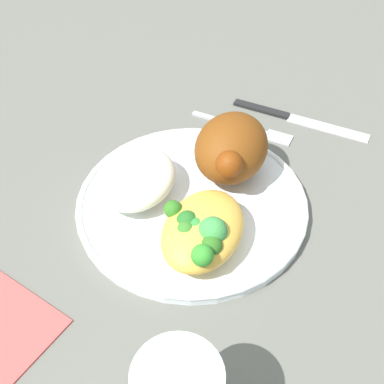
{
  "coord_description": "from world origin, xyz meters",
  "views": [
    {
      "loc": [
        0.35,
        0.15,
        0.4
      ],
      "look_at": [
        0.0,
        0.0,
        0.02
      ],
      "focal_mm": 45.33,
      "sensor_mm": 36.0,
      "label": 1
    }
  ],
  "objects_px": {
    "mac_cheese_with_broccoli": "(202,230)",
    "fork": "(247,128)",
    "plate": "(192,202)",
    "rice_pile": "(136,178)",
    "knife": "(288,116)",
    "roasted_chicken": "(231,148)"
  },
  "relations": [
    {
      "from": "mac_cheese_with_broccoli",
      "to": "fork",
      "type": "bearing_deg",
      "value": -174.07
    },
    {
      "from": "plate",
      "to": "rice_pile",
      "type": "bearing_deg",
      "value": -77.89
    },
    {
      "from": "fork",
      "to": "knife",
      "type": "height_order",
      "value": "knife"
    },
    {
      "from": "plate",
      "to": "fork",
      "type": "relative_size",
      "value": 1.82
    },
    {
      "from": "plate",
      "to": "fork",
      "type": "xyz_separation_m",
      "value": [
        -0.16,
        0.01,
        -0.0
      ]
    },
    {
      "from": "mac_cheese_with_broccoli",
      "to": "knife",
      "type": "xyz_separation_m",
      "value": [
        -0.26,
        0.02,
        -0.03
      ]
    },
    {
      "from": "plate",
      "to": "knife",
      "type": "bearing_deg",
      "value": 164.98
    },
    {
      "from": "knife",
      "to": "roasted_chicken",
      "type": "bearing_deg",
      "value": -11.93
    },
    {
      "from": "roasted_chicken",
      "to": "fork",
      "type": "relative_size",
      "value": 0.75
    },
    {
      "from": "plate",
      "to": "mac_cheese_with_broccoli",
      "type": "xyz_separation_m",
      "value": [
        0.06,
        0.03,
        0.03
      ]
    },
    {
      "from": "plate",
      "to": "roasted_chicken",
      "type": "distance_m",
      "value": 0.08
    },
    {
      "from": "fork",
      "to": "plate",
      "type": "bearing_deg",
      "value": -4.31
    },
    {
      "from": "roasted_chicken",
      "to": "knife",
      "type": "xyz_separation_m",
      "value": [
        -0.15,
        0.03,
        -0.05
      ]
    },
    {
      "from": "mac_cheese_with_broccoli",
      "to": "fork",
      "type": "relative_size",
      "value": 0.77
    },
    {
      "from": "roasted_chicken",
      "to": "fork",
      "type": "xyz_separation_m",
      "value": [
        -0.1,
        -0.01,
        -0.05
      ]
    },
    {
      "from": "roasted_chicken",
      "to": "rice_pile",
      "type": "distance_m",
      "value": 0.11
    },
    {
      "from": "roasted_chicken",
      "to": "rice_pile",
      "type": "bearing_deg",
      "value": -50.67
    },
    {
      "from": "plate",
      "to": "knife",
      "type": "distance_m",
      "value": 0.21
    },
    {
      "from": "fork",
      "to": "roasted_chicken",
      "type": "bearing_deg",
      "value": 6.46
    },
    {
      "from": "plate",
      "to": "fork",
      "type": "bearing_deg",
      "value": 175.69
    },
    {
      "from": "knife",
      "to": "plate",
      "type": "bearing_deg",
      "value": -15.02
    },
    {
      "from": "mac_cheese_with_broccoli",
      "to": "fork",
      "type": "xyz_separation_m",
      "value": [
        -0.22,
        -0.02,
        -0.03
      ]
    }
  ]
}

